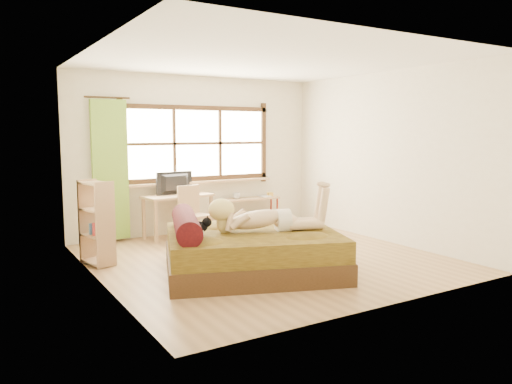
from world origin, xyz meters
TOP-DOWN VIEW (x-y plane):
  - floor at (0.00, 0.00)m, footprint 4.50×4.50m
  - ceiling at (0.00, 0.00)m, footprint 4.50×4.50m
  - wall_back at (0.00, 2.25)m, footprint 4.50×0.00m
  - wall_front at (0.00, -2.25)m, footprint 4.50×0.00m
  - wall_left at (-2.25, 0.00)m, footprint 0.00×4.50m
  - wall_right at (2.25, 0.00)m, footprint 0.00×4.50m
  - window at (0.00, 2.22)m, footprint 2.80×0.16m
  - curtain at (-1.55, 2.13)m, footprint 0.55×0.10m
  - bed at (-0.56, -0.49)m, footprint 2.54×2.29m
  - woman at (-0.37, -0.56)m, footprint 1.52×0.89m
  - kitten at (-1.24, -0.41)m, footprint 0.34×0.22m
  - desk at (-0.50, 1.95)m, footprint 1.20×0.67m
  - monitor at (-0.50, 2.00)m, footprint 0.66×0.18m
  - chair at (-0.41, 1.58)m, footprint 0.45×0.45m
  - pipe_shelf at (0.99, 2.07)m, footprint 1.11×0.30m
  - cup at (0.68, 2.07)m, footprint 0.14×0.14m
  - book at (1.18, 2.07)m, footprint 0.19×0.25m
  - bookshelf at (-2.08, 0.87)m, footprint 0.39×0.54m

SIDE VIEW (x-z plane):
  - floor at x=0.00m, z-range 0.00..0.00m
  - bed at x=-0.56m, z-range -0.11..0.68m
  - pipe_shelf at x=0.99m, z-range 0.09..0.72m
  - chair at x=-0.41m, z-range 0.05..0.94m
  - book at x=1.18m, z-range 0.55..0.57m
  - bookshelf at x=-2.08m, z-range 0.01..1.12m
  - cup at x=0.68m, z-range 0.55..0.66m
  - desk at x=-0.50m, z-range 0.26..0.97m
  - kitten at x=-1.24m, z-range 0.52..0.78m
  - woman at x=-0.37m, z-range 0.52..1.15m
  - monitor at x=-0.50m, z-range 0.71..1.09m
  - curtain at x=-1.55m, z-range 0.05..2.25m
  - wall_back at x=0.00m, z-range -0.90..3.60m
  - wall_front at x=0.00m, z-range -0.90..3.60m
  - wall_left at x=-2.25m, z-range -0.90..3.60m
  - wall_right at x=2.25m, z-range -0.90..3.60m
  - window at x=0.00m, z-range 0.78..2.24m
  - ceiling at x=0.00m, z-range 2.70..2.70m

